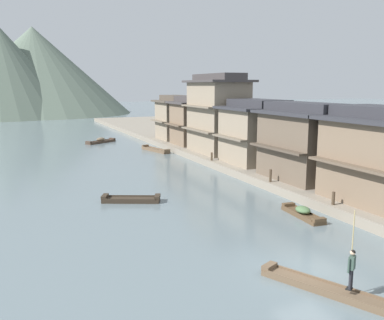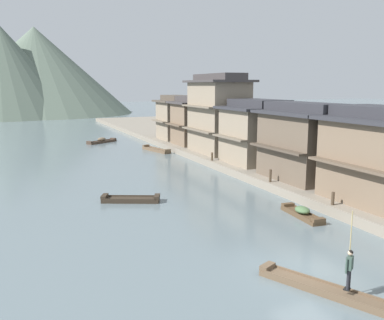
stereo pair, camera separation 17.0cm
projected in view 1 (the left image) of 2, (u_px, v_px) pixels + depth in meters
The scene contains 18 objects.
ground_plane at pixel (308, 268), 19.00m from camera, with size 400.00×400.00×0.00m, color slate.
riverbank_right at pixel (251, 150), 52.01m from camera, with size 18.00×110.00×0.67m, color gray.
boat_foreground_poled at pixel (326, 289), 16.80m from camera, with size 3.15×5.36×0.42m.
boatman_person at pixel (352, 264), 15.99m from camera, with size 0.48×0.43×3.04m.
boat_moored_nearest at pixel (131, 199), 29.88m from camera, with size 4.13×2.67×0.49m.
boat_moored_second at pixel (303, 213), 26.43m from camera, with size 1.22×3.81×0.67m.
boat_moored_third at pixel (101, 141), 60.78m from camera, with size 4.71×3.49×0.77m.
boat_moored_far at pixel (156, 150), 52.95m from camera, with size 2.16×5.43×0.54m.
house_waterfront_second at pixel (302, 142), 33.77m from camera, with size 5.43×7.58×6.14m.
house_waterfront_tall at pixel (257, 132), 41.06m from camera, with size 6.77×6.61×6.14m.
house_waterfront_narrow at pixel (218, 114), 47.31m from camera, with size 5.62×8.21×8.74m.
house_waterfront_far at pixel (191, 121), 53.90m from camera, with size 5.28×5.83×6.14m.
house_waterfront_end at pixel (175, 118), 59.33m from camera, with size 5.41×5.86×6.14m.
mooring_post_dock_near at pixel (333, 198), 26.69m from camera, with size 0.20×0.20×0.84m, color #473828.
mooring_post_dock_mid at pixel (270, 176), 33.05m from camera, with size 0.20×0.20×0.99m, color #473828.
mooring_post_dock_far at pixel (212, 156), 42.55m from camera, with size 0.20×0.20×0.81m, color #473828.
hill_far_west at pixel (26, 83), 128.80m from camera, with size 54.62×54.62×17.71m, color #4C5B56.
hill_far_east at pixel (34, 71), 122.80m from camera, with size 54.71×54.71×24.84m, color #5B6B5B.
Camera 1 is at (-11.89, -14.33, 8.09)m, focal length 39.57 mm.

